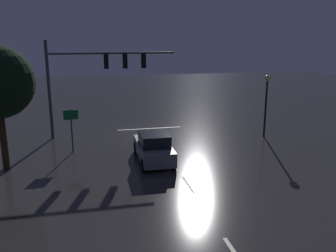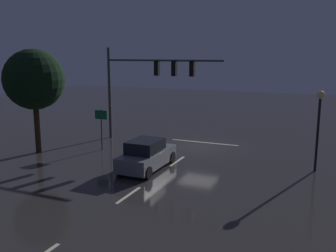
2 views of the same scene
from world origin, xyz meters
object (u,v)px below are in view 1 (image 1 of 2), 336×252
car_approaching (154,147)px  route_sign (71,121)px  traffic_signal_assembly (96,70)px  street_lamp_left_kerb (267,93)px

car_approaching → route_sign: route_sign is taller
traffic_signal_assembly → car_approaching: size_ratio=2.05×
traffic_signal_assembly → route_sign: traffic_signal_assembly is taller
street_lamp_left_kerb → route_sign: (13.41, 0.68, -1.19)m
route_sign → traffic_signal_assembly: bearing=-115.8°
traffic_signal_assembly → car_approaching: 7.96m
traffic_signal_assembly → street_lamp_left_kerb: traffic_signal_assembly is taller
street_lamp_left_kerb → route_sign: size_ratio=1.62×
route_sign → street_lamp_left_kerb: bearing=-177.1°
street_lamp_left_kerb → car_approaching: bearing=21.1°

